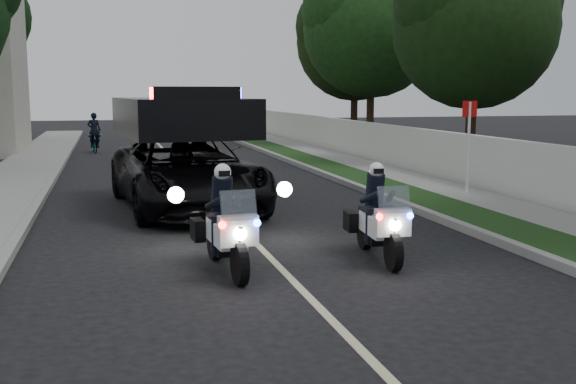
# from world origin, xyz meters

# --- Properties ---
(ground) EXTENTS (120.00, 120.00, 0.00)m
(ground) POSITION_xyz_m (0.00, 0.00, 0.00)
(ground) COLOR black
(ground) RESTS_ON ground
(curb_right) EXTENTS (0.20, 60.00, 0.15)m
(curb_right) POSITION_xyz_m (4.10, 10.00, 0.07)
(curb_right) COLOR gray
(curb_right) RESTS_ON ground
(grass_verge) EXTENTS (1.20, 60.00, 0.16)m
(grass_verge) POSITION_xyz_m (4.80, 10.00, 0.08)
(grass_verge) COLOR #193814
(grass_verge) RESTS_ON ground
(sidewalk_right) EXTENTS (1.40, 60.00, 0.16)m
(sidewalk_right) POSITION_xyz_m (6.10, 10.00, 0.08)
(sidewalk_right) COLOR gray
(sidewalk_right) RESTS_ON ground
(property_wall) EXTENTS (0.22, 60.00, 1.50)m
(property_wall) POSITION_xyz_m (7.10, 10.00, 0.75)
(property_wall) COLOR beige
(property_wall) RESTS_ON ground
(curb_left) EXTENTS (0.20, 60.00, 0.15)m
(curb_left) POSITION_xyz_m (-4.10, 10.00, 0.07)
(curb_left) COLOR gray
(curb_left) RESTS_ON ground
(lane_marking) EXTENTS (0.12, 50.00, 0.01)m
(lane_marking) POSITION_xyz_m (0.00, 10.00, 0.00)
(lane_marking) COLOR #BFB78C
(lane_marking) RESTS_ON ground
(police_moto_left) EXTENTS (0.80, 1.94, 1.61)m
(police_moto_left) POSITION_xyz_m (-0.83, 3.93, 0.00)
(police_moto_left) COLOR white
(police_moto_left) RESTS_ON ground
(police_moto_right) EXTENTS (0.79, 1.88, 1.56)m
(police_moto_right) POSITION_xyz_m (1.65, 4.06, 0.00)
(police_moto_right) COLOR silver
(police_moto_right) RESTS_ON ground
(police_suv) EXTENTS (3.40, 6.34, 2.96)m
(police_suv) POSITION_xyz_m (-0.77, 9.58, 0.00)
(police_suv) COLOR black
(police_suv) RESTS_ON ground
(bicycle) EXTENTS (0.71, 1.60, 0.81)m
(bicycle) POSITION_xyz_m (-3.04, 25.25, 0.00)
(bicycle) COLOR black
(bicycle) RESTS_ON ground
(cyclist) EXTENTS (0.59, 0.43, 1.54)m
(cyclist) POSITION_xyz_m (-3.04, 25.25, 0.00)
(cyclist) COLOR black
(cyclist) RESTS_ON ground
(sign_post) EXTENTS (0.39, 0.39, 2.52)m
(sign_post) POSITION_xyz_m (6.00, 9.01, 0.00)
(sign_post) COLOR #B8230D
(sign_post) RESTS_ON ground
(tree_right_c) EXTENTS (6.98, 6.98, 9.41)m
(tree_right_c) POSITION_xyz_m (9.86, 15.74, 0.00)
(tree_right_c) COLOR black
(tree_right_c) RESTS_ON ground
(tree_right_d) EXTENTS (6.72, 6.72, 10.82)m
(tree_right_d) POSITION_xyz_m (9.79, 25.13, 0.00)
(tree_right_d) COLOR #1B4216
(tree_right_d) RESTS_ON ground
(tree_right_e) EXTENTS (7.37, 7.37, 10.00)m
(tree_right_e) POSITION_xyz_m (9.97, 27.86, 0.00)
(tree_right_e) COLOR black
(tree_right_e) RESTS_ON ground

